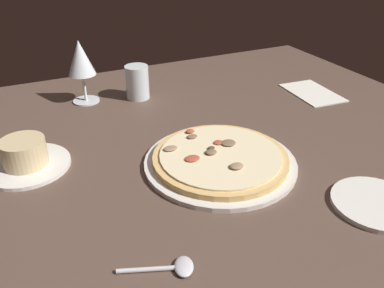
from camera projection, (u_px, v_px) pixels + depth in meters
dining_table at (166, 156)px, 87.21cm from camera, size 150.00×110.00×4.00cm
pizza_main at (220, 160)px, 79.95cm from camera, size 31.00×31.00×3.31cm
ramekin_on_saucer at (25, 157)px, 78.62cm from camera, size 17.15×17.15×6.17cm
wine_glass_near at (81, 60)px, 102.77cm from camera, size 7.26×7.26×16.97cm
water_glass at (137, 84)px, 108.83cm from camera, size 6.43×6.43×9.22cm
side_plate at (376, 204)px, 68.76cm from camera, size 15.47×15.47×0.90cm
paper_menu at (312, 93)px, 113.65cm from camera, size 12.68×18.59×0.30cm
spoon at (174, 267)px, 56.15cm from camera, size 11.12×6.09×1.00cm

